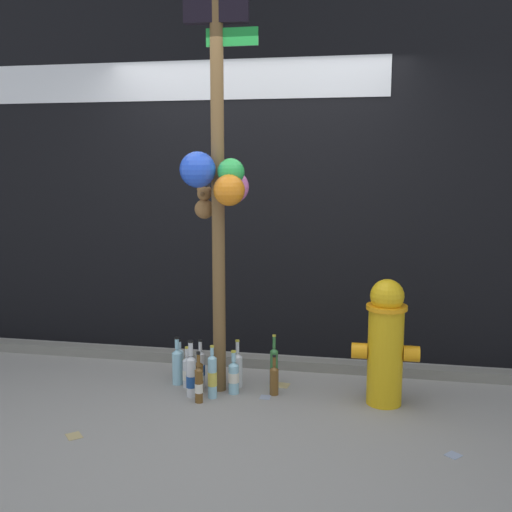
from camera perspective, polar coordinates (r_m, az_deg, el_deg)
name	(u,v)px	position (r m, az deg, el deg)	size (l,w,h in m)	color
ground_plane	(222,413)	(4.21, -3.21, -14.51)	(14.00, 14.00, 0.00)	gray
building_wall	(260,123)	(5.23, 0.37, 12.46)	(10.00, 0.21, 3.99)	black
curb_strip	(250,361)	(5.06, -0.55, -9.87)	(8.00, 0.12, 0.08)	slate
memorial_post	(218,158)	(4.23, -3.60, 9.22)	(0.52, 0.42, 2.95)	brown
fire_hydrant	(386,342)	(4.29, 12.11, -7.89)	(0.46, 0.28, 0.88)	gold
bottle_0	(187,372)	(4.62, -6.49, -10.80)	(0.07, 0.07, 0.31)	silver
bottle_1	(177,365)	(4.68, -7.41, -10.16)	(0.08, 0.08, 0.37)	#93CCE0
bottle_2	(191,375)	(4.44, -6.13, -11.11)	(0.07, 0.07, 0.41)	silver
bottle_3	(234,376)	(4.48, -2.12, -11.26)	(0.08, 0.08, 0.32)	#93CCE0
bottle_4	(274,379)	(4.46, 1.72, -11.53)	(0.06, 0.06, 0.30)	brown
bottle_5	(201,368)	(4.60, -5.24, -10.46)	(0.07, 0.07, 0.37)	silver
bottle_6	(199,384)	(4.33, -5.40, -11.91)	(0.06, 0.06, 0.36)	brown
bottle_7	(274,365)	(4.62, 1.71, -10.24)	(0.06, 0.06, 0.39)	#337038
bottle_8	(180,362)	(4.81, -7.18, -9.90)	(0.06, 0.06, 0.31)	#B2DBEA
bottle_9	(237,369)	(4.59, -1.76, -10.57)	(0.07, 0.07, 0.36)	silver
bottle_10	(212,376)	(4.40, -4.13, -11.22)	(0.07, 0.07, 0.39)	#93CCE0
bottle_11	(199,376)	(4.52, -5.43, -11.15)	(0.07, 0.07, 0.30)	brown
litter_0	(453,455)	(3.83, 18.08, -17.38)	(0.08, 0.08, 0.01)	#8C99B2
litter_1	(280,385)	(4.67, 2.26, -12.02)	(0.14, 0.11, 0.01)	tan
litter_2	(265,397)	(4.44, 0.88, -13.13)	(0.07, 0.08, 0.01)	#8C99B2
litter_3	(74,436)	(4.04, -16.76, -15.90)	(0.09, 0.10, 0.01)	tan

